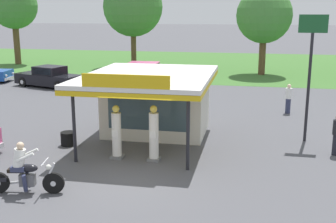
% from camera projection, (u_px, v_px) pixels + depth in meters
% --- Properties ---
extents(ground_plane, '(300.00, 300.00, 0.00)m').
position_uv_depth(ground_plane, '(130.00, 178.00, 13.77)').
color(ground_plane, '#4C4C51').
extents(grass_verge_strip, '(120.00, 24.00, 0.01)m').
position_uv_depth(grass_verge_strip, '(215.00, 64.00, 42.39)').
color(grass_verge_strip, '#3D6B2D').
rests_on(grass_verge_strip, ground).
extents(service_station_kiosk, '(4.93, 6.45, 3.25)m').
position_uv_depth(service_station_kiosk, '(155.00, 98.00, 18.20)').
color(service_station_kiosk, beige).
rests_on(service_station_kiosk, ground).
extents(gas_pump_nearside, '(0.44, 0.44, 1.97)m').
position_uv_depth(gas_pump_nearside, '(117.00, 134.00, 15.45)').
color(gas_pump_nearside, slate).
rests_on(gas_pump_nearside, ground).
extents(gas_pump_offside, '(0.44, 0.44, 2.03)m').
position_uv_depth(gas_pump_offside, '(154.00, 136.00, 15.18)').
color(gas_pump_offside, slate).
rests_on(gas_pump_offside, ground).
extents(motorcycle_with_rider, '(2.25, 0.73, 1.58)m').
position_uv_depth(motorcycle_with_rider, '(24.00, 172.00, 12.50)').
color(motorcycle_with_rider, black).
rests_on(motorcycle_with_rider, ground).
extents(parked_car_back_row_centre, '(5.32, 2.05, 1.51)m').
position_uv_depth(parked_car_back_row_centre, '(145.00, 74.00, 31.60)').
color(parked_car_back_row_centre, '#E55993').
rests_on(parked_car_back_row_centre, ground).
extents(parked_car_back_row_right, '(5.31, 3.13, 1.46)m').
position_uv_depth(parked_car_back_row_right, '(49.00, 77.00, 29.97)').
color(parked_car_back_row_right, black).
rests_on(parked_car_back_row_right, ground).
extents(bystander_strolling_foreground, '(0.34, 0.34, 1.54)m').
position_uv_depth(bystander_strolling_foreground, '(288.00, 98.00, 22.26)').
color(bystander_strolling_foreground, '#2D3351').
rests_on(bystander_strolling_foreground, ground).
extents(tree_oak_left, '(5.49, 5.49, 8.31)m').
position_uv_depth(tree_oak_left, '(133.00, 8.00, 39.38)').
color(tree_oak_left, brown).
rests_on(tree_oak_left, ground).
extents(tree_oak_right, '(4.52, 4.52, 7.10)m').
position_uv_depth(tree_oak_right, '(263.00, 17.00, 34.81)').
color(tree_oak_right, brown).
rests_on(tree_oak_right, ground).
extents(tree_oak_centre, '(4.51, 4.51, 7.94)m').
position_uv_depth(tree_oak_centre, '(14.00, 6.00, 41.41)').
color(tree_oak_centre, brown).
rests_on(tree_oak_centre, ground).
extents(roadside_pole_sign, '(1.10, 0.12, 5.10)m').
position_uv_depth(roadside_pole_sign, '(311.00, 57.00, 16.88)').
color(roadside_pole_sign, black).
rests_on(roadside_pole_sign, ground).
extents(spare_tire_stack, '(0.60, 0.60, 0.54)m').
position_uv_depth(spare_tire_stack, '(68.00, 139.00, 17.07)').
color(spare_tire_stack, black).
rests_on(spare_tire_stack, ground).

